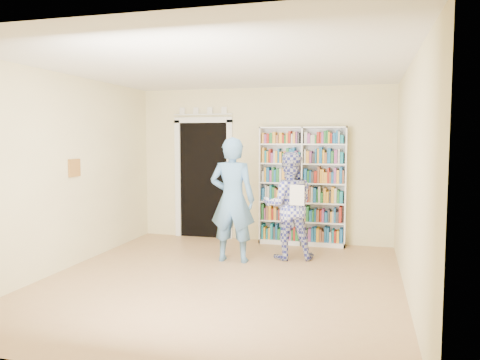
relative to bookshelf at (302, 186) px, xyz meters
name	(u,v)px	position (x,y,z in m)	size (l,w,h in m)	color
floor	(220,281)	(-0.73, -2.34, -1.02)	(5.00, 5.00, 0.00)	#AD7E53
ceiling	(220,66)	(-0.73, -2.34, 1.68)	(5.00, 5.00, 0.00)	white
wall_back	(263,165)	(-0.73, 0.16, 0.33)	(4.50, 4.50, 0.00)	#F7EBAA
wall_left	(65,172)	(-2.98, -2.34, 0.33)	(5.00, 5.00, 0.00)	#F7EBAA
wall_right	(410,180)	(1.52, -2.34, 0.33)	(5.00, 5.00, 0.00)	#F7EBAA
bookshelf	(302,186)	(0.00, 0.00, 0.00)	(1.46, 0.27, 2.01)	white
doorway	(204,173)	(-1.83, 0.13, 0.16)	(1.10, 0.08, 2.43)	black
wall_art	(74,168)	(-2.96, -2.14, 0.38)	(0.03, 0.25, 0.25)	brown
man_blue	(232,200)	(-0.85, -1.37, -0.10)	(0.67, 0.44, 1.84)	#5182B4
man_plaid	(289,206)	(-0.07, -1.00, -0.21)	(0.79, 0.61, 1.62)	#313798
paper_sheet	(297,195)	(0.09, -1.27, -0.01)	(0.21, 0.01, 0.30)	white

